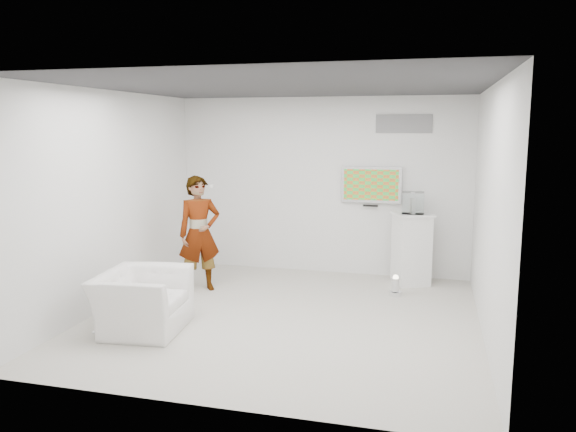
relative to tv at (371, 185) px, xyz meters
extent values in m
cube|color=#ACA69E|center=(-0.85, -2.45, -1.55)|extent=(5.00, 5.00, 0.01)
cube|color=#323234|center=(-0.85, -2.45, 1.45)|extent=(5.00, 5.00, 0.01)
cube|color=silver|center=(-0.85, 0.05, -0.05)|extent=(5.00, 0.01, 3.00)
cube|color=silver|center=(-0.85, -4.95, -0.05)|extent=(5.00, 0.01, 3.00)
cube|color=silver|center=(-3.35, -2.45, -0.05)|extent=(0.01, 5.00, 3.00)
cube|color=silver|center=(1.65, -2.45, -0.05)|extent=(0.01, 5.00, 3.00)
cube|color=#BCBDC1|center=(0.00, 0.00, 0.00)|extent=(1.00, 0.08, 0.60)
cube|color=slate|center=(0.50, 0.04, 1.00)|extent=(0.90, 0.02, 0.30)
imported|color=silver|center=(-2.44, -1.54, -0.66)|extent=(0.77, 0.73, 1.77)
imported|color=silver|center=(-2.44, -3.32, -1.18)|extent=(1.09, 1.22, 0.73)
cube|color=white|center=(0.70, -0.37, -0.98)|extent=(0.73, 0.73, 1.15)
cylinder|color=silver|center=(0.51, -1.09, -1.40)|extent=(0.24, 0.24, 0.30)
cube|color=white|center=(0.70, -0.37, -0.23)|extent=(0.35, 0.35, 0.34)
cube|color=white|center=(0.70, -0.37, -0.28)|extent=(0.09, 0.18, 0.24)
cube|color=white|center=(-2.33, -1.27, 0.04)|extent=(0.08, 0.16, 0.04)
camera|label=1|loc=(1.00, -9.35, 0.95)|focal=35.00mm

